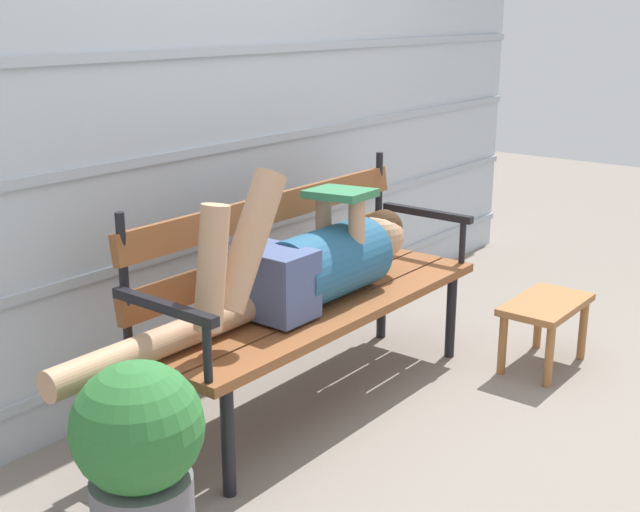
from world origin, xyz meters
name	(u,v)px	position (x,y,z in m)	size (l,w,h in m)	color
ground_plane	(331,404)	(0.00, 0.00, 0.00)	(12.00, 12.00, 0.00)	gray
house_siding	(208,100)	(0.00, 0.63, 1.15)	(5.08, 0.08, 2.31)	#B2BCC6
park_bench	(306,285)	(0.00, 0.13, 0.47)	(1.61, 0.50, 0.88)	brown
reclining_person	(305,266)	(-0.09, 0.06, 0.59)	(1.69, 0.28, 0.58)	#23567A
footstool	(545,314)	(0.87, -0.50, 0.24)	(0.46, 0.26, 0.30)	#9E6638
potted_plant	(139,454)	(-1.08, -0.16, 0.33)	(0.37, 0.37, 0.59)	slate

